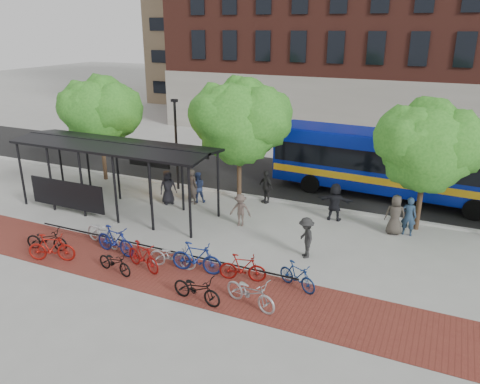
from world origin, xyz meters
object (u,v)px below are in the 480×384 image
at_px(bike_10, 251,292).
at_px(bike_3, 115,240).
at_px(bike_5, 143,256).
at_px(tree_b, 241,118).
at_px(pedestrian_1, 193,186).
at_px(bus_shelter, 112,153).
at_px(pedestrian_3, 240,210).
at_px(pedestrian_9, 306,238).
at_px(bike_8, 197,289).
at_px(bike_0, 47,239).
at_px(tree_c, 430,143).
at_px(bike_7, 197,258).
at_px(bike_1, 51,248).
at_px(bike_11, 297,276).
at_px(tree_a, 101,110).
at_px(pedestrian_6, 395,215).
at_px(bike_4, 115,262).
at_px(pedestrian_2, 198,187).
at_px(pedestrian_4, 266,187).
at_px(pedestrian_7, 409,216).
at_px(pedestrian_0, 168,187).
at_px(bike_9, 243,268).
at_px(bike_6, 173,256).
at_px(pedestrian_5, 335,202).
at_px(lamp_post_left, 176,142).
at_px(bike_2, 103,233).

bearing_deg(bike_10, bike_3, 95.18).
bearing_deg(bike_5, tree_b, 16.08).
bearing_deg(pedestrian_1, bus_shelter, 60.13).
height_order(tree_b, pedestrian_3, tree_b).
relative_size(pedestrian_1, pedestrian_9, 1.10).
bearing_deg(bike_8, tree_b, 21.98).
bearing_deg(bike_0, tree_c, -71.31).
bearing_deg(bike_7, bike_1, 99.68).
bearing_deg(bike_11, bus_shelter, 95.99).
relative_size(tree_a, pedestrian_6, 3.36).
bearing_deg(bike_4, pedestrian_2, 16.33).
xyz_separation_m(bike_10, pedestrian_9, (0.62, 4.19, 0.32)).
height_order(pedestrian_4, pedestrian_7, pedestrian_7).
height_order(bus_shelter, tree_b, tree_b).
distance_m(bike_8, pedestrian_0, 9.61).
height_order(bike_4, bike_9, bike_9).
xyz_separation_m(bike_5, bike_11, (5.81, 1.12, -0.06)).
bearing_deg(bike_9, bike_6, 81.05).
bearing_deg(bike_10, tree_a, 71.90).
distance_m(pedestrian_5, pedestrian_9, 4.28).
bearing_deg(bike_3, tree_b, -8.18).
xyz_separation_m(bike_3, bike_10, (6.56, -1.24, -0.06)).
distance_m(lamp_post_left, bike_6, 9.64).
bearing_deg(bike_10, bike_4, 106.32).
relative_size(bike_3, bike_7, 0.98).
distance_m(bike_3, bike_5, 1.92).
relative_size(bike_3, pedestrian_4, 1.14).
bearing_deg(pedestrian_7, bike_3, 35.06).
relative_size(pedestrian_0, pedestrian_6, 0.98).
height_order(lamp_post_left, bike_3, lamp_post_left).
relative_size(tree_a, tree_c, 1.04).
distance_m(tree_a, bike_4, 12.59).
xyz_separation_m(bike_4, bike_9, (4.65, 1.47, 0.08)).
xyz_separation_m(tree_b, bike_10, (4.43, -9.04, -3.92)).
height_order(bus_shelter, bike_9, bus_shelter).
xyz_separation_m(bike_2, pedestrian_7, (11.72, 6.47, 0.34)).
distance_m(lamp_post_left, bike_4, 10.06).
height_order(lamp_post_left, pedestrian_0, lamp_post_left).
distance_m(bike_5, pedestrian_0, 7.09).
relative_size(lamp_post_left, bike_9, 2.91).
height_order(pedestrian_0, pedestrian_7, pedestrian_0).
relative_size(pedestrian_3, pedestrian_7, 0.87).
height_order(tree_b, pedestrian_0, tree_b).
relative_size(tree_b, tree_c, 1.09).
xyz_separation_m(bike_1, pedestrian_0, (0.75, 7.35, 0.33)).
height_order(tree_b, bike_6, tree_b).
bearing_deg(bike_11, lamp_post_left, 75.72).
bearing_deg(tree_a, bus_shelter, -45.40).
bearing_deg(pedestrian_2, tree_a, -43.80).
bearing_deg(bike_11, tree_b, 60.89).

